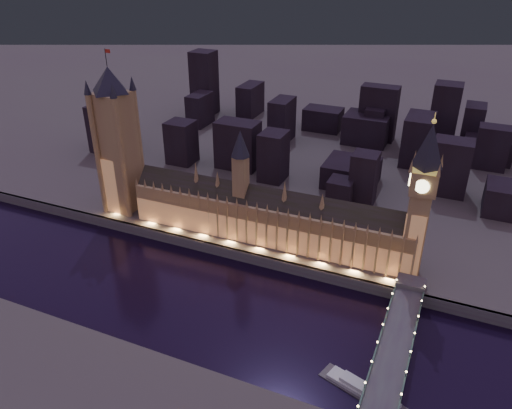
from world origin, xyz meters
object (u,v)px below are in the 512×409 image
at_px(river_boat, 363,390).
at_px(victoria_tower, 117,135).
at_px(elizabeth_tower, 422,190).
at_px(palace_of_westminster, 266,216).
at_px(westminster_bridge, 396,342).

bearing_deg(river_boat, victoria_tower, 154.76).
relative_size(elizabeth_tower, river_boat, 2.28).
bearing_deg(river_boat, elizabeth_tower, 86.66).
distance_m(elizabeth_tower, river_boat, 119.32).
distance_m(palace_of_westminster, westminster_bridge, 122.83).
bearing_deg(river_boat, palace_of_westminster, 132.80).
bearing_deg(victoria_tower, westminster_bridge, -16.42).
distance_m(elizabeth_tower, westminster_bridge, 89.09).
height_order(palace_of_westminster, elizabeth_tower, elizabeth_tower).
distance_m(westminster_bridge, river_boat, 36.21).
height_order(elizabeth_tower, westminster_bridge, elizabeth_tower).
distance_m(victoria_tower, river_boat, 243.94).
bearing_deg(victoria_tower, river_boat, -25.24).
height_order(elizabeth_tower, river_boat, elizabeth_tower).
relative_size(palace_of_westminster, westminster_bridge, 1.79).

